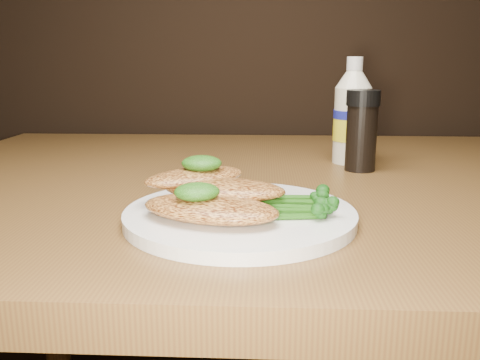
{
  "coord_description": "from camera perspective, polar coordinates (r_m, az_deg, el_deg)",
  "views": [
    {
      "loc": [
        -0.05,
        0.33,
        0.91
      ],
      "look_at": [
        -0.08,
        0.86,
        0.79
      ],
      "focal_mm": 37.9,
      "sensor_mm": 36.0,
      "label": 1
    }
  ],
  "objects": [
    {
      "name": "chicken_front",
      "position": [
        0.49,
        -3.37,
        -3.23
      ],
      "size": [
        0.15,
        0.11,
        0.02
      ],
      "primitive_type": "ellipsoid",
      "rotation": [
        0.0,
        0.0,
        -0.3
      ],
      "color": "#C8883F",
      "rests_on": "plate"
    },
    {
      "name": "pesto_front",
      "position": [
        0.49,
        -4.88,
        -1.33
      ],
      "size": [
        0.05,
        0.05,
        0.02
      ],
      "primitive_type": "ellipsoid",
      "rotation": [
        0.0,
        0.0,
        0.21
      ],
      "color": "#123508",
      "rests_on": "chicken_front"
    },
    {
      "name": "chicken_mid",
      "position": [
        0.53,
        -1.87,
        -1.02
      ],
      "size": [
        0.14,
        0.09,
        0.02
      ],
      "primitive_type": "ellipsoid",
      "rotation": [
        0.0,
        0.0,
        -0.2
      ],
      "color": "#C8883F",
      "rests_on": "plate"
    },
    {
      "name": "mayo_bottle",
      "position": [
        0.83,
        12.54,
        7.62
      ],
      "size": [
        0.07,
        0.07,
        0.17
      ],
      "primitive_type": null,
      "rotation": [
        0.0,
        0.0,
        0.18
      ],
      "color": "beige",
      "rests_on": "dining_table"
    },
    {
      "name": "pesto_back",
      "position": [
        0.56,
        -4.34,
        1.89
      ],
      "size": [
        0.05,
        0.05,
        0.02
      ],
      "primitive_type": "ellipsoid",
      "rotation": [
        0.0,
        0.0,
        -0.15
      ],
      "color": "#123508",
      "rests_on": "chicken_back"
    },
    {
      "name": "pepper_grinder",
      "position": [
        0.78,
        13.53,
        5.4
      ],
      "size": [
        0.05,
        0.05,
        0.12
      ],
      "primitive_type": null,
      "rotation": [
        0.0,
        0.0,
        0.11
      ],
      "color": "black",
      "rests_on": "dining_table"
    },
    {
      "name": "chicken_back",
      "position": [
        0.56,
        -5.08,
        0.35
      ],
      "size": [
        0.13,
        0.12,
        0.02
      ],
      "primitive_type": "ellipsoid",
      "rotation": [
        0.0,
        0.0,
        0.64
      ],
      "color": "#C8883F",
      "rests_on": "plate"
    },
    {
      "name": "broccolini_bundle",
      "position": [
        0.52,
        4.8,
        -2.72
      ],
      "size": [
        0.14,
        0.12,
        0.02
      ],
      "primitive_type": null,
      "rotation": [
        0.0,
        0.0,
        0.37
      ],
      "color": "#1E5011",
      "rests_on": "plate"
    },
    {
      "name": "plate",
      "position": [
        0.53,
        -0.01,
        -4.0
      ],
      "size": [
        0.24,
        0.24,
        0.01
      ],
      "primitive_type": "cylinder",
      "color": "white",
      "rests_on": "dining_table"
    }
  ]
}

